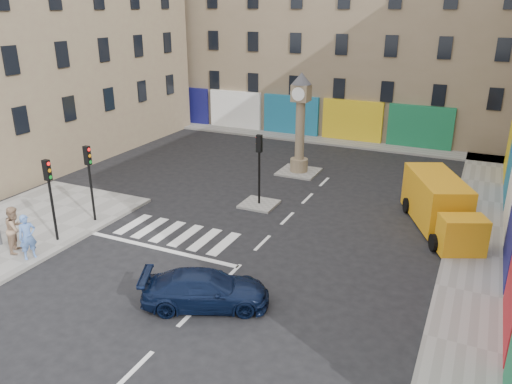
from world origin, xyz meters
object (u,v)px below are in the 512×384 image
Objects in this scene: traffic_light_left_near at (50,187)px; traffic_light_left_far at (89,171)px; clock_pillar at (300,117)px; pedestrian_blue at (27,237)px; pedestrian_tan at (15,229)px; navy_sedan at (206,289)px; traffic_light_island at (259,158)px; yellow_van at (440,205)px.

traffic_light_left_near is 2.40m from traffic_light_left_far.
pedestrian_blue is (-6.00, -15.54, -2.44)m from clock_pillar.
traffic_light_left_far is 1.84× the size of pedestrian_tan.
traffic_light_left_near is 8.87m from navy_sedan.
clock_pillar is 16.97m from pedestrian_tan.
traffic_light_island reaches higher than navy_sedan.
pedestrian_tan is (-0.67, -1.49, -1.47)m from traffic_light_left_near.
traffic_light_left_near reaches higher than yellow_van.
traffic_light_left_far reaches higher than navy_sedan.
navy_sedan is (2.21, -15.30, -2.90)m from clock_pillar.
traffic_light_island is 11.70m from pedestrian_tan.
navy_sedan is at bearing -62.26° from pedestrian_blue.
traffic_light_left_far is (0.00, 2.40, 0.00)m from traffic_light_left_near.
pedestrian_blue is (-6.00, -9.54, -1.49)m from traffic_light_island.
traffic_light_left_near and traffic_light_left_far have the same top height.
yellow_van is (15.15, 8.86, -1.47)m from traffic_light_left_near.
clock_pillar is 16.83m from pedestrian_blue.
traffic_light_island is at bearing -90.00° from clock_pillar.
navy_sedan is at bearing -24.67° from traffic_light_left_far.
pedestrian_blue is at bearing -80.22° from traffic_light_left_near.
traffic_light_island reaches higher than pedestrian_tan.
traffic_light_left_far reaches higher than traffic_light_island.
traffic_light_left_near is 2.33m from pedestrian_blue.
yellow_van is (8.85, -4.94, -2.40)m from clock_pillar.
clock_pillar reaches higher than pedestrian_tan.
traffic_light_left_far reaches higher than pedestrian_tan.
navy_sedan is at bearing -10.05° from traffic_light_left_near.
yellow_van is 3.28× the size of pedestrian_tan.
pedestrian_blue is (-8.21, -0.23, 0.46)m from navy_sedan.
traffic_light_left_far reaches higher than yellow_van.
traffic_light_island is at bearing -11.45° from navy_sedan.
pedestrian_blue is at bearing -85.86° from traffic_light_left_far.
traffic_light_left_near is 2.19m from pedestrian_tan.
pedestrian_tan is at bearing -114.50° from clock_pillar.
traffic_light_island is 1.84× the size of pedestrian_tan.
pedestrian_blue is at bearing -134.54° from pedestrian_tan.
traffic_light_island is (6.30, 7.80, -0.03)m from traffic_light_left_near.
traffic_light_island is at bearing 51.07° from traffic_light_left_near.
clock_pillar is at bearing 5.01° from pedestrian_blue.
traffic_light_island is at bearing -66.77° from pedestrian_tan.
traffic_light_island is 9.76m from navy_sedan.
navy_sedan is 0.67× the size of yellow_van.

